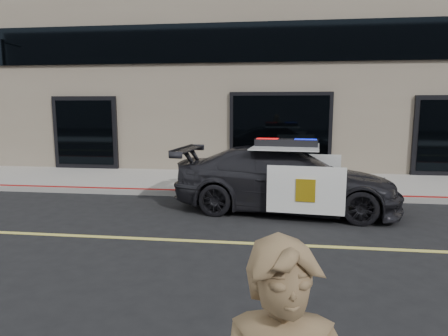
# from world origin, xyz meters

# --- Properties ---
(ground) EXTENTS (120.00, 120.00, 0.00)m
(ground) POSITION_xyz_m (0.00, 0.00, 0.00)
(ground) COLOR black
(ground) RESTS_ON ground
(sidewalk_n) EXTENTS (60.00, 3.50, 0.15)m
(sidewalk_n) POSITION_xyz_m (0.00, 5.25, 0.07)
(sidewalk_n) COLOR gray
(sidewalk_n) RESTS_ON ground
(building_n) EXTENTS (60.00, 7.00, 12.00)m
(building_n) POSITION_xyz_m (0.00, 10.50, 6.00)
(building_n) COLOR #756856
(building_n) RESTS_ON ground
(police_car) EXTENTS (3.11, 5.52, 1.67)m
(police_car) POSITION_xyz_m (-0.90, 2.42, 0.75)
(police_car) COLOR black
(police_car) RESTS_ON ground
(fire_hydrant) EXTENTS (0.33, 0.45, 0.72)m
(fire_hydrant) POSITION_xyz_m (-3.72, 4.43, 0.49)
(fire_hydrant) COLOR silver
(fire_hydrant) RESTS_ON sidewalk_n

